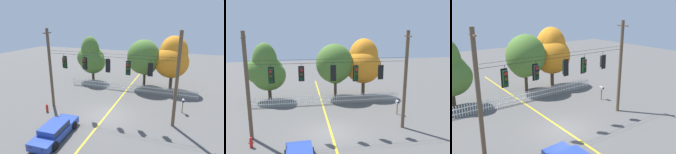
% 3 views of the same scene
% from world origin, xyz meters
% --- Properties ---
extents(ground, '(80.00, 80.00, 0.00)m').
position_xyz_m(ground, '(0.00, 0.00, 0.00)').
color(ground, '#565451').
extents(lane_centerline_stripe, '(0.16, 36.00, 0.01)m').
position_xyz_m(lane_centerline_stripe, '(0.00, 0.00, 0.00)').
color(lane_centerline_stripe, gold).
rests_on(lane_centerline_stripe, ground).
extents(signal_support_span, '(12.28, 1.10, 7.95)m').
position_xyz_m(signal_support_span, '(0.00, -0.00, 4.06)').
color(signal_support_span, brown).
rests_on(signal_support_span, ground).
extents(traffic_signal_southbound_primary, '(0.43, 0.38, 1.44)m').
position_xyz_m(traffic_signal_southbound_primary, '(-4.32, 0.01, 4.78)').
color(traffic_signal_southbound_primary, black).
extents(traffic_signal_northbound_primary, '(0.43, 0.38, 1.37)m').
position_xyz_m(traffic_signal_northbound_primary, '(-2.17, 0.01, 4.82)').
color(traffic_signal_northbound_primary, black).
extents(traffic_signal_westbound_side, '(0.43, 0.38, 1.38)m').
position_xyz_m(traffic_signal_westbound_side, '(0.18, -0.01, 4.84)').
color(traffic_signal_westbound_side, black).
extents(traffic_signal_northbound_secondary, '(0.43, 0.38, 1.53)m').
position_xyz_m(traffic_signal_northbound_secondary, '(1.95, 0.01, 4.71)').
color(traffic_signal_northbound_secondary, black).
extents(traffic_signal_eastbound_side, '(0.43, 0.38, 1.39)m').
position_xyz_m(traffic_signal_eastbound_side, '(3.88, -0.01, 4.79)').
color(traffic_signal_eastbound_side, black).
extents(white_picket_fence, '(16.15, 0.06, 1.06)m').
position_xyz_m(white_picket_fence, '(0.42, 6.81, 0.54)').
color(white_picket_fence, white).
rests_on(white_picket_fence, ground).
extents(autumn_maple_near_fence, '(4.35, 3.58, 6.54)m').
position_xyz_m(autumn_maple_near_fence, '(-5.97, 9.32, 3.44)').
color(autumn_maple_near_fence, '#473828').
rests_on(autumn_maple_near_fence, ground).
extents(autumn_maple_mid, '(4.23, 4.36, 6.33)m').
position_xyz_m(autumn_maple_mid, '(1.71, 9.27, 3.83)').
color(autumn_maple_mid, '#473828').
rests_on(autumn_maple_mid, ground).
extents(autumn_oak_far_east, '(4.21, 4.04, 6.86)m').
position_xyz_m(autumn_oak_far_east, '(5.18, 9.48, 4.13)').
color(autumn_oak_far_east, brown).
rests_on(autumn_oak_far_east, ground).
extents(fire_hydrant, '(0.38, 0.22, 0.77)m').
position_xyz_m(fire_hydrant, '(-5.78, -1.36, 0.38)').
color(fire_hydrant, red).
rests_on(fire_hydrant, ground).
extents(roadside_mailbox, '(0.25, 0.44, 1.39)m').
position_xyz_m(roadside_mailbox, '(6.76, 2.86, 1.13)').
color(roadside_mailbox, brown).
rests_on(roadside_mailbox, ground).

